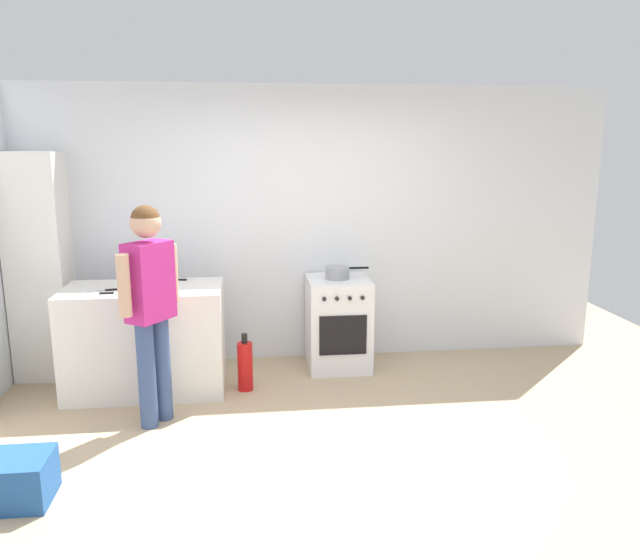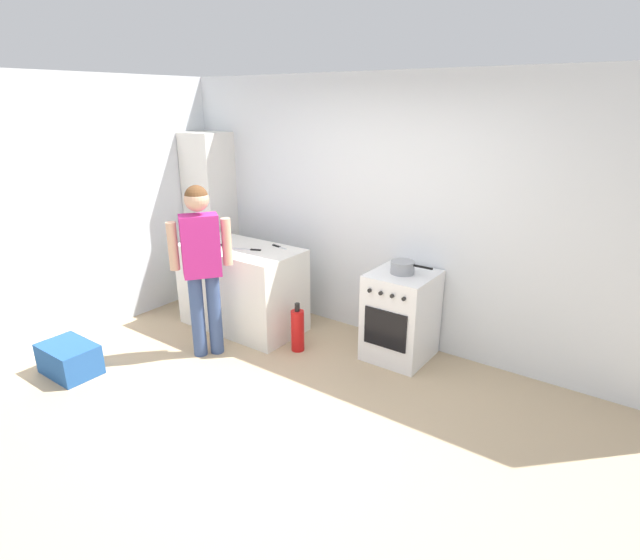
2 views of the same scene
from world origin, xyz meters
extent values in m
plane|color=tan|center=(0.00, 0.00, 0.00)|extent=(8.00, 8.00, 0.00)
cube|color=silver|center=(0.00, 1.95, 1.30)|extent=(6.00, 0.10, 2.60)
cube|color=silver|center=(-2.60, 0.40, 1.30)|extent=(0.10, 3.10, 2.60)
cube|color=silver|center=(-1.35, 1.20, 0.45)|extent=(1.30, 0.70, 0.90)
cube|color=white|center=(0.35, 1.58, 0.42)|extent=(0.57, 0.60, 0.85)
cube|color=black|center=(0.35, 1.27, 0.40)|extent=(0.42, 0.01, 0.36)
cylinder|color=black|center=(0.22, 1.46, 0.85)|extent=(0.18, 0.18, 0.01)
cylinder|color=black|center=(0.48, 1.46, 0.85)|extent=(0.18, 0.18, 0.01)
cylinder|color=black|center=(0.22, 1.70, 0.85)|extent=(0.18, 0.18, 0.01)
cylinder|color=black|center=(0.48, 1.70, 0.85)|extent=(0.18, 0.18, 0.01)
cylinder|color=black|center=(0.18, 1.26, 0.74)|extent=(0.04, 0.02, 0.04)
cylinder|color=black|center=(0.29, 1.26, 0.74)|extent=(0.04, 0.02, 0.04)
cylinder|color=black|center=(0.41, 1.26, 0.74)|extent=(0.04, 0.02, 0.04)
cylinder|color=black|center=(0.52, 1.26, 0.74)|extent=(0.04, 0.02, 0.04)
cylinder|color=gray|center=(0.34, 1.57, 0.91)|extent=(0.22, 0.22, 0.11)
cylinder|color=black|center=(0.54, 1.57, 0.95)|extent=(0.18, 0.02, 0.02)
cube|color=silver|center=(-1.30, 1.14, 0.90)|extent=(0.24, 0.12, 0.01)
cube|color=black|center=(-1.14, 1.21, 0.91)|extent=(0.11, 0.07, 0.01)
cube|color=silver|center=(-0.96, 1.43, 0.90)|extent=(0.10, 0.04, 0.01)
cube|color=black|center=(-1.06, 1.44, 0.91)|extent=(0.11, 0.04, 0.01)
cube|color=silver|center=(-1.75, 1.01, 0.90)|extent=(0.20, 0.04, 0.01)
cube|color=black|center=(-1.60, 1.00, 0.91)|extent=(0.11, 0.03, 0.01)
cube|color=silver|center=(-1.70, 1.10, 0.90)|extent=(0.14, 0.07, 0.01)
cube|color=black|center=(-1.58, 1.13, 0.91)|extent=(0.11, 0.05, 0.01)
cylinder|color=#384C7A|center=(-1.23, 0.47, 0.40)|extent=(0.13, 0.13, 0.81)
cylinder|color=#384C7A|center=(-1.14, 0.60, 0.40)|extent=(0.13, 0.13, 0.81)
cube|color=#B7267A|center=(-1.19, 0.54, 1.10)|extent=(0.36, 0.39, 0.57)
cylinder|color=tan|center=(-1.33, 0.34, 1.11)|extent=(0.09, 0.09, 0.44)
cylinder|color=tan|center=(-1.05, 0.73, 1.11)|extent=(0.09, 0.09, 0.44)
sphere|color=tan|center=(-1.19, 0.54, 1.52)|extent=(0.22, 0.22, 0.22)
sphere|color=brown|center=(-1.19, 0.54, 1.54)|extent=(0.21, 0.21, 0.21)
cylinder|color=red|center=(-0.52, 1.10, 0.21)|extent=(0.13, 0.13, 0.42)
cylinder|color=black|center=(-0.52, 1.10, 0.46)|extent=(0.05, 0.05, 0.08)
cube|color=#235193|center=(-1.92, -0.46, 0.14)|extent=(0.52, 0.36, 0.28)
cube|color=silver|center=(-2.30, 1.68, 1.00)|extent=(0.48, 0.44, 2.00)
camera|label=1|loc=(-0.48, -3.96, 2.08)|focal=35.00mm
camera|label=2|loc=(2.26, -2.37, 2.35)|focal=28.00mm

